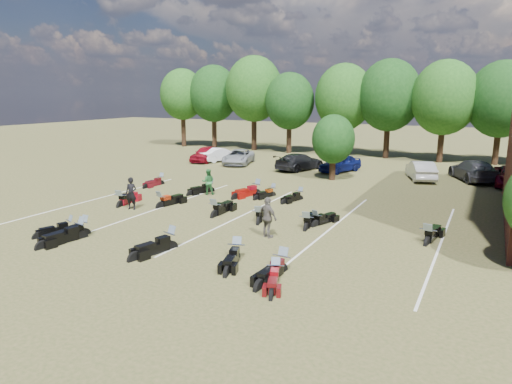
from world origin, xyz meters
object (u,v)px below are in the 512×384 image
Objects in this scene: car_4 at (340,163)px; motorcycle_14 at (161,184)px; person_green at (208,182)px; motorcycle_0 at (70,232)px; motorcycle_7 at (121,207)px; person_grey at (268,217)px; car_0 at (206,154)px; motorcycle_3 at (171,249)px; person_black at (131,193)px.

motorcycle_14 is (-9.85, -11.22, -0.71)m from car_4.
person_green is (-4.99, -12.41, 0.12)m from car_4.
motorcycle_7 is (-1.42, 4.85, 0.00)m from motorcycle_0.
motorcycle_14 is (-12.26, 7.59, -0.95)m from person_grey.
person_grey is at bearing -56.34° from car_0.
motorcycle_3 is at bearing -70.86° from car_4.
motorcycle_14 is (-9.29, 10.89, 0.00)m from motorcycle_3.
car_4 is at bearing -125.29° from motorcycle_7.
person_grey is at bearing 41.89° from motorcycle_0.
person_green is 0.88× the size of person_grey.
person_green is 10.69m from motorcycle_3.
motorcycle_0 is (6.95, -22.21, -0.74)m from car_0.
motorcycle_0 is at bearing 53.41° from person_green.
motorcycle_14 is at bearing -9.77° from person_grey.
person_black is 7.24m from motorcycle_14.
person_grey is 0.76× the size of motorcycle_3.
car_0 is at bearing 127.07° from motorcycle_0.
motorcycle_3 is (5.76, 0.26, 0.00)m from motorcycle_0.
car_0 is 13.26m from car_4.
person_green is 0.67× the size of motorcycle_3.
person_black is at bearing 159.28° from motorcycle_7.
car_0 reaches higher than motorcycle_0.
car_4 is 1.68× the size of motorcycle_7.
car_4 is 22.12m from motorcycle_3.
car_0 is at bearing -85.02° from person_green.
car_4 is at bearing -60.70° from person_grey.
motorcycle_14 is at bearing -42.86° from person_green.
person_black is at bearing -90.19° from car_4.
car_4 reaches higher than motorcycle_3.
car_0 is at bearing -158.76° from car_4.
person_grey reaches higher than person_black.
car_0 is 23.29m from motorcycle_0.
car_0 is at bearing -83.81° from motorcycle_7.
motorcycle_14 is at bearing 102.86° from person_black.
motorcycle_7 is (-2.74, -5.10, -0.84)m from person_green.
person_green is at bearing -18.82° from person_grey.
person_green reaches higher than motorcycle_0.
person_green is 0.79× the size of motorcycle_14.
car_0 is 1.04× the size of car_4.
person_green is at bearing 102.14° from motorcycle_0.
motorcycle_7 is (-7.18, 4.59, 0.00)m from motorcycle_3.
person_grey reaches higher than motorcycle_0.
person_grey is at bearing -20.11° from person_black.
motorcycle_0 is (-1.32, -9.95, -0.84)m from person_green.
car_4 is 1.98× the size of motorcycle_14.
car_0 is 11.60m from motorcycle_14.
car_0 is 2.06× the size of motorcycle_14.
car_0 is at bearing -27.98° from person_grey.
motorcycle_7 is at bearing 126.00° from motorcycle_0.
motorcycle_0 is (-6.31, -22.37, -0.71)m from car_4.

